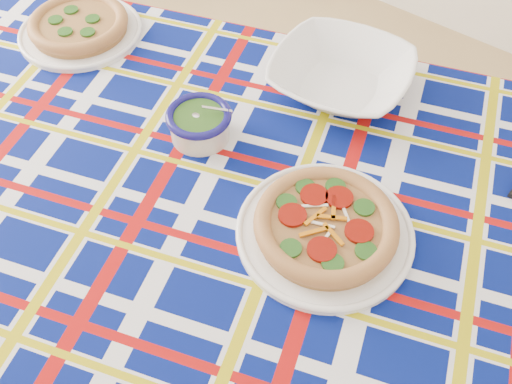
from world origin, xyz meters
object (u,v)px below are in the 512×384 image
Objects in this scene: pesto_bowl at (199,122)px; serving_bowl at (341,76)px; main_focaccia_plate at (326,225)px; dining_table at (244,227)px.

pesto_bowl is 0.44× the size of serving_bowl.
main_focaccia_plate is 1.09× the size of serving_bowl.
dining_table is 0.21m from main_focaccia_plate.
pesto_bowl is at bearing 171.70° from main_focaccia_plate.
dining_table is at bearing -24.34° from pesto_bowl.
serving_bowl is at bearing 119.07° from main_focaccia_plate.
main_focaccia_plate is (0.17, 0.03, 0.12)m from dining_table.
main_focaccia_plate is 0.37m from pesto_bowl.
pesto_bowl is (-0.19, 0.09, 0.13)m from dining_table.
main_focaccia_plate reaches higher than dining_table.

